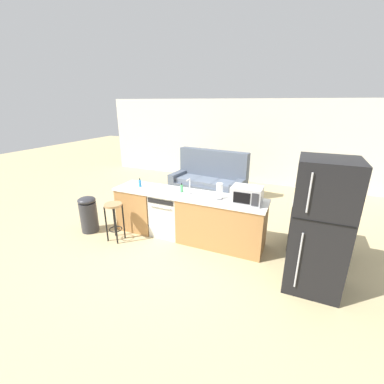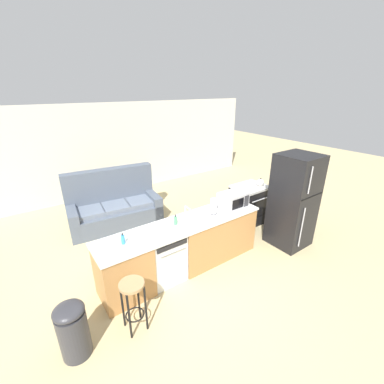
% 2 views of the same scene
% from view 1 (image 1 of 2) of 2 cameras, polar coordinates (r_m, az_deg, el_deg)
% --- Properties ---
extents(ground_plane, '(24.00, 24.00, 0.00)m').
position_cam_1_polar(ground_plane, '(5.17, -2.61, -9.58)').
color(ground_plane, tan).
extents(wall_back, '(10.00, 0.06, 2.60)m').
position_cam_1_polar(wall_back, '(8.51, 11.94, 10.88)').
color(wall_back, silver).
rests_on(wall_back, ground_plane).
extents(kitchen_counter, '(2.94, 0.66, 0.90)m').
position_cam_1_polar(kitchen_counter, '(4.89, -0.15, -5.83)').
color(kitchen_counter, '#B77F47').
rests_on(kitchen_counter, ground_plane).
extents(dishwasher, '(0.58, 0.61, 0.84)m').
position_cam_1_polar(dishwasher, '(5.08, -5.22, -4.85)').
color(dishwasher, silver).
rests_on(dishwasher, ground_plane).
extents(stove_range, '(0.76, 0.68, 0.90)m').
position_cam_1_polar(stove_range, '(5.04, 25.31, -6.62)').
color(stove_range, black).
rests_on(stove_range, ground_plane).
extents(refrigerator, '(0.72, 0.73, 1.85)m').
position_cam_1_polar(refrigerator, '(3.85, 26.43, -6.97)').
color(refrigerator, black).
rests_on(refrigerator, ground_plane).
extents(microwave, '(0.50, 0.37, 0.28)m').
position_cam_1_polar(microwave, '(4.37, 12.08, -0.62)').
color(microwave, '#B7B7BC').
rests_on(microwave, kitchen_counter).
extents(sink_faucet, '(0.07, 0.18, 0.30)m').
position_cam_1_polar(sink_faucet, '(4.68, -0.57, 1.08)').
color(sink_faucet, silver).
rests_on(sink_faucet, kitchen_counter).
extents(paper_towel_roll, '(0.14, 0.14, 0.28)m').
position_cam_1_polar(paper_towel_roll, '(4.47, 6.11, 0.14)').
color(paper_towel_roll, '#4C4C51').
rests_on(paper_towel_roll, kitchen_counter).
extents(soap_bottle, '(0.06, 0.06, 0.18)m').
position_cam_1_polar(soap_bottle, '(4.80, -2.32, 0.81)').
color(soap_bottle, '#4CB266').
rests_on(soap_bottle, kitchen_counter).
extents(dish_soap_bottle, '(0.06, 0.06, 0.18)m').
position_cam_1_polar(dish_soap_bottle, '(5.21, -11.49, 1.95)').
color(dish_soap_bottle, '#338CCC').
rests_on(dish_soap_bottle, kitchen_counter).
extents(kettle, '(0.21, 0.17, 0.19)m').
position_cam_1_polar(kettle, '(4.74, 28.26, -1.67)').
color(kettle, silver).
rests_on(kettle, stove_range).
extents(bar_stool, '(0.32, 0.32, 0.74)m').
position_cam_1_polar(bar_stool, '(4.99, -16.94, -4.69)').
color(bar_stool, tan).
rests_on(bar_stool, ground_plane).
extents(trash_bin, '(0.35, 0.35, 0.74)m').
position_cam_1_polar(trash_bin, '(5.57, -22.01, -4.51)').
color(trash_bin, '#333338').
rests_on(trash_bin, ground_plane).
extents(couch, '(2.09, 1.12, 1.27)m').
position_cam_1_polar(couch, '(7.08, 3.82, 2.03)').
color(couch, '#515B6B').
rests_on(couch, ground_plane).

